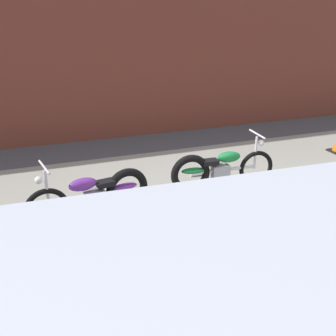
# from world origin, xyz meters

# --- Properties ---
(ground_plane) EXTENTS (80.00, 80.00, 0.00)m
(ground_plane) POSITION_xyz_m (0.00, 0.00, 0.00)
(ground_plane) COLOR #47474C
(sidewalk_slab) EXTENTS (36.00, 3.50, 0.01)m
(sidewalk_slab) POSITION_xyz_m (0.00, 1.75, 0.00)
(sidewalk_slab) COLOR gray
(sidewalk_slab) RESTS_ON ground
(brick_building_wall) EXTENTS (36.00, 0.50, 5.19)m
(brick_building_wall) POSITION_xyz_m (0.00, 5.20, 2.60)
(brick_building_wall) COLOR brown
(brick_building_wall) RESTS_ON ground
(motorcycle_purple) EXTENTS (1.99, 0.64, 1.03)m
(motorcycle_purple) POSITION_xyz_m (-1.72, 0.83, 0.40)
(motorcycle_purple) COLOR black
(motorcycle_purple) RESTS_ON ground
(motorcycle_green) EXTENTS (2.01, 0.58, 1.03)m
(motorcycle_green) POSITION_xyz_m (0.48, 1.13, 0.40)
(motorcycle_green) COLOR black
(motorcycle_green) RESTS_ON ground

